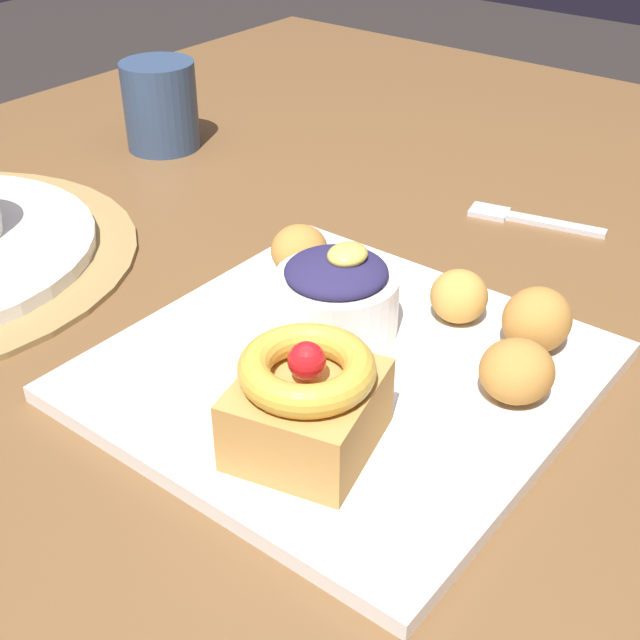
% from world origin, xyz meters
% --- Properties ---
extents(dining_table, '(1.39, 1.10, 0.73)m').
position_xyz_m(dining_table, '(0.00, 0.00, 0.65)').
color(dining_table, brown).
rests_on(dining_table, ground_plane).
extents(front_plate, '(0.30, 0.30, 0.01)m').
position_xyz_m(front_plate, '(-0.07, -0.13, 0.74)').
color(front_plate, white).
rests_on(front_plate, dining_table).
extents(cake_slice, '(0.10, 0.10, 0.07)m').
position_xyz_m(cake_slice, '(-0.15, -0.16, 0.78)').
color(cake_slice, '#C68E47').
rests_on(cake_slice, front_plate).
extents(berry_ramekin, '(0.09, 0.09, 0.07)m').
position_xyz_m(berry_ramekin, '(-0.04, -0.10, 0.77)').
color(berry_ramekin, white).
rests_on(berry_ramekin, front_plate).
extents(fritter_front, '(0.05, 0.05, 0.04)m').
position_xyz_m(fritter_front, '(0.03, -0.22, 0.76)').
color(fritter_front, '#BC7F38').
rests_on(fritter_front, front_plate).
extents(fritter_middle, '(0.05, 0.05, 0.04)m').
position_xyz_m(fritter_middle, '(-0.03, -0.24, 0.76)').
color(fritter_middle, '#BC7F38').
rests_on(fritter_middle, front_plate).
extents(fritter_back, '(0.05, 0.04, 0.04)m').
position_xyz_m(fritter_back, '(0.01, -0.03, 0.76)').
color(fritter_back, '#BC7F38').
rests_on(fritter_back, front_plate).
extents(fritter_extra, '(0.04, 0.04, 0.04)m').
position_xyz_m(fritter_extra, '(0.03, -0.16, 0.76)').
color(fritter_extra, gold).
rests_on(fritter_extra, front_plate).
extents(fork, '(0.05, 0.13, 0.00)m').
position_xyz_m(fork, '(0.23, -0.12, 0.73)').
color(fork, silver).
rests_on(fork, dining_table).
extents(coffee_mug, '(0.08, 0.08, 0.09)m').
position_xyz_m(coffee_mug, '(0.15, 0.28, 0.78)').
color(coffee_mug, '#334766').
rests_on(coffee_mug, dining_table).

